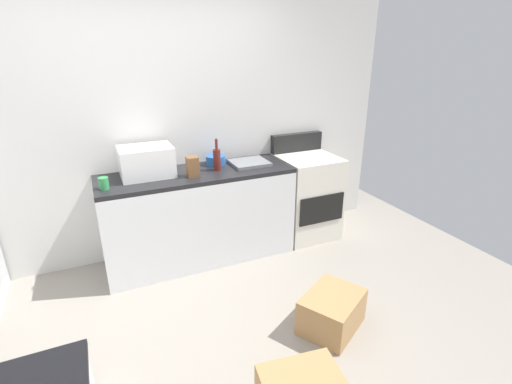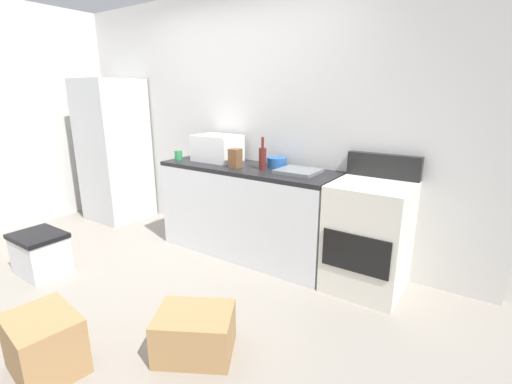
{
  "view_description": "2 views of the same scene",
  "coord_description": "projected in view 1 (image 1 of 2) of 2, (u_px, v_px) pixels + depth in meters",
  "views": [
    {
      "loc": [
        -0.56,
        -2.04,
        1.99
      ],
      "look_at": [
        0.67,
        0.68,
        0.83
      ],
      "focal_mm": 26.2,
      "sensor_mm": 36.0,
      "label": 1
    },
    {
      "loc": [
        2.3,
        -1.57,
        1.59
      ],
      "look_at": [
        0.71,
        0.76,
        0.81
      ],
      "focal_mm": 25.14,
      "sensor_mm": 36.0,
      "label": 2
    }
  ],
  "objects": [
    {
      "name": "ground_plane",
      "position": [
        209.0,
        345.0,
        2.67
      ],
      "size": [
        6.0,
        6.0,
        0.0
      ],
      "primitive_type": "plane",
      "color": "gray"
    },
    {
      "name": "wall_back",
      "position": [
        153.0,
        125.0,
        3.51
      ],
      "size": [
        5.0,
        0.1,
        2.6
      ],
      "primitive_type": "cube",
      "color": "silver",
      "rests_on": "ground_plane"
    },
    {
      "name": "kitchen_counter",
      "position": [
        199.0,
        216.0,
        3.64
      ],
      "size": [
        1.8,
        0.6,
        0.9
      ],
      "color": "silver",
      "rests_on": "ground_plane"
    },
    {
      "name": "stove_oven",
      "position": [
        306.0,
        195.0,
        4.11
      ],
      "size": [
        0.6,
        0.61,
        1.1
      ],
      "color": "silver",
      "rests_on": "ground_plane"
    },
    {
      "name": "microwave",
      "position": [
        146.0,
        162.0,
        3.32
      ],
      "size": [
        0.46,
        0.34,
        0.27
      ],
      "primitive_type": "cube",
      "color": "white",
      "rests_on": "kitchen_counter"
    },
    {
      "name": "sink_basin",
      "position": [
        249.0,
        163.0,
        3.7
      ],
      "size": [
        0.36,
        0.32,
        0.03
      ],
      "primitive_type": "cube",
      "color": "slate",
      "rests_on": "kitchen_counter"
    },
    {
      "name": "wine_bottle",
      "position": [
        217.0,
        159.0,
        3.49
      ],
      "size": [
        0.07,
        0.07,
        0.3
      ],
      "color": "#591E19",
      "rests_on": "kitchen_counter"
    },
    {
      "name": "coffee_mug",
      "position": [
        104.0,
        183.0,
        3.04
      ],
      "size": [
        0.08,
        0.08,
        0.1
      ],
      "primitive_type": "cylinder",
      "color": "#338C4C",
      "rests_on": "kitchen_counter"
    },
    {
      "name": "knife_block",
      "position": [
        193.0,
        167.0,
        3.33
      ],
      "size": [
        0.1,
        0.1,
        0.18
      ],
      "primitive_type": "cube",
      "color": "brown",
      "rests_on": "kitchen_counter"
    },
    {
      "name": "mixing_bowl",
      "position": [
        216.0,
        160.0,
        3.68
      ],
      "size": [
        0.19,
        0.19,
        0.09
      ],
      "primitive_type": "cylinder",
      "color": "#2659A5",
      "rests_on": "kitchen_counter"
    },
    {
      "name": "cardboard_box_large",
      "position": [
        332.0,
        311.0,
        2.79
      ],
      "size": [
        0.59,
        0.55,
        0.28
      ],
      "primitive_type": "cube",
      "rotation": [
        0.0,
        0.0,
        0.52
      ],
      "color": "#A37A4C",
      "rests_on": "ground_plane"
    }
  ]
}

